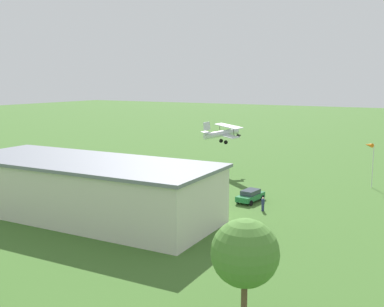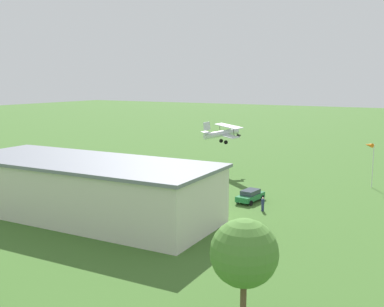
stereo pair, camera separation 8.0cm
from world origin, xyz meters
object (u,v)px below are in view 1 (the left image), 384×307
at_px(car_orange, 79,176).
at_px(car_blue, 41,172).
at_px(car_green, 250,196).
at_px(person_watching_takeoff, 214,187).
at_px(windsock, 369,148).
at_px(hangar, 86,188).
at_px(person_by_parked_cars, 154,179).
at_px(biplane, 223,133).
at_px(tree_by_windsock, 245,253).
at_px(person_near_hangar_door, 263,204).

relative_size(car_orange, car_blue, 1.02).
xyz_separation_m(car_green, person_watching_takeoff, (6.09, -1.91, -0.05)).
xyz_separation_m(car_orange, windsock, (-38.41, -17.63, 4.75)).
height_order(hangar, person_watching_takeoff, hangar).
bearing_deg(person_by_parked_cars, biplane, -109.57).
distance_m(hangar, tree_by_windsock, 28.46).
distance_m(car_blue, tree_by_windsock, 52.89).
distance_m(car_orange, person_watching_takeoff, 21.35).
bearing_deg(tree_by_windsock, car_blue, -29.46).
height_order(car_blue, person_watching_takeoff, car_blue).
bearing_deg(biplane, hangar, 85.38).
distance_m(person_near_hangar_door, windsock, 21.30).
distance_m(car_blue, person_by_parked_cars, 19.07).
bearing_deg(car_blue, tree_by_windsock, 150.54).
relative_size(person_watching_takeoff, windsock, 0.24).
bearing_deg(windsock, person_by_parked_cars, 27.53).
bearing_deg(person_watching_takeoff, tree_by_windsock, 120.12).
bearing_deg(tree_by_windsock, person_by_parked_cars, -47.72).
xyz_separation_m(hangar, tree_by_windsock, (-25.01, 13.46, 1.80)).
distance_m(car_blue, person_watching_takeoff, 28.71).
xyz_separation_m(person_near_hangar_door, tree_by_windsock, (-8.57, 25.17, 4.17)).
bearing_deg(car_blue, hangar, 149.17).
relative_size(car_green, person_near_hangar_door, 2.84).
relative_size(person_near_hangar_door, person_watching_takeoff, 1.08).
distance_m(biplane, person_watching_takeoff, 15.10).
xyz_separation_m(person_by_parked_cars, windsock, (-27.14, -14.15, 4.72)).
bearing_deg(person_near_hangar_door, tree_by_windsock, 108.79).
relative_size(hangar, person_watching_takeoff, 20.06).
relative_size(hangar, tree_by_windsock, 4.36).
height_order(car_orange, person_watching_takeoff, car_orange).
xyz_separation_m(car_green, person_near_hangar_door, (-2.86, 3.12, 0.02)).
bearing_deg(hangar, person_by_parked_cars, -82.18).
bearing_deg(car_orange, tree_by_windsock, 145.47).
relative_size(hangar, windsock, 4.87).
height_order(biplane, car_green, biplane).
height_order(car_green, tree_by_windsock, tree_by_windsock).
relative_size(car_orange, person_watching_takeoff, 2.88).
xyz_separation_m(hangar, car_orange, (13.54, -13.06, -2.37)).
xyz_separation_m(car_orange, person_watching_takeoff, (-21.03, -3.67, -0.06)).
bearing_deg(car_orange, car_green, -176.27).
bearing_deg(person_near_hangar_door, hangar, 35.46).
height_order(hangar, tree_by_windsock, tree_by_windsock).
bearing_deg(car_orange, person_watching_takeoff, -170.10).
xyz_separation_m(person_by_parked_cars, person_watching_takeoff, (-9.77, -0.18, -0.09)).
distance_m(hangar, car_orange, 18.96).
distance_m(person_by_parked_cars, windsock, 30.97).
xyz_separation_m(person_by_parked_cars, person_near_hangar_door, (-18.72, 4.84, -0.03)).
height_order(person_watching_takeoff, windsock, windsock).
height_order(person_watching_takeoff, tree_by_windsock, tree_by_windsock).
xyz_separation_m(car_green, tree_by_windsock, (-11.43, 28.29, 4.19)).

